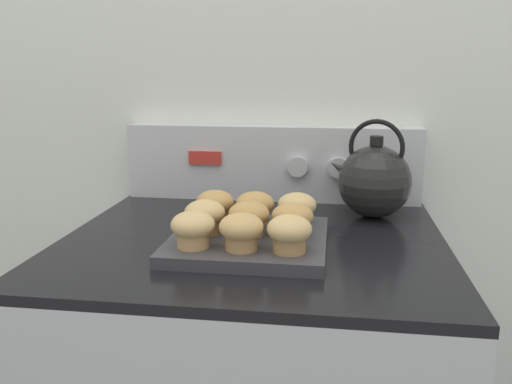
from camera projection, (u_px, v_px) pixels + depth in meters
The scene contains 13 objects.
wall_back at pixel (275, 84), 1.33m from camera, with size 8.00×0.05×2.40m.
control_panel at pixel (273, 163), 1.32m from camera, with size 0.71×0.07×0.18m.
muffin_pan at pixel (249, 241), 0.99m from camera, with size 0.28×0.28×0.02m.
muffin_r0_c0 at pixel (193, 228), 0.91m from camera, with size 0.07×0.07×0.06m.
muffin_r0_c1 at pixel (240, 231), 0.90m from camera, with size 0.07×0.07×0.06m.
muffin_r0_c2 at pixel (289, 233), 0.89m from camera, with size 0.07×0.07×0.06m.
muffin_r1_c0 at pixel (205, 216), 0.99m from camera, with size 0.07×0.07×0.06m.
muffin_r1_c1 at pixel (249, 217), 0.98m from camera, with size 0.07×0.07×0.06m.
muffin_r1_c2 at pixel (292, 219), 0.96m from camera, with size 0.07×0.07×0.06m.
muffin_r2_c0 at pixel (215, 205), 1.06m from camera, with size 0.07×0.07×0.06m.
muffin_r2_c1 at pixel (255, 207), 1.05m from camera, with size 0.07×0.07×0.06m.
muffin_r2_c2 at pixel (297, 208), 1.04m from camera, with size 0.07×0.07×0.06m.
tea_kettle at pixel (374, 180), 1.16m from camera, with size 0.19×0.16×0.21m.
Camera 1 is at (0.15, -0.64, 1.24)m, focal length 38.00 mm.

